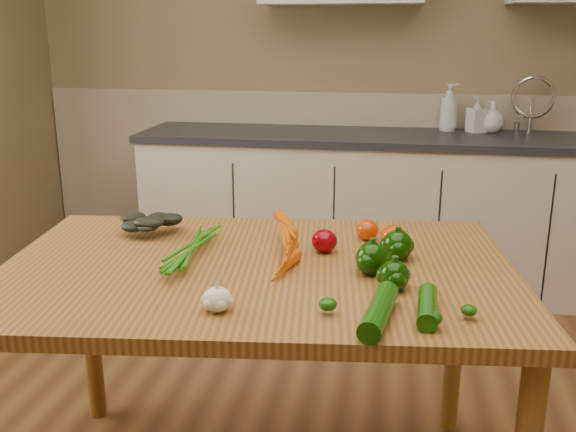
# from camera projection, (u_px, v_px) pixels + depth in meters

# --- Properties ---
(room) EXTENTS (4.04, 5.04, 2.64)m
(room) POSITION_uv_depth(u_px,v_px,m) (304.00, 119.00, 1.64)
(room) COLOR brown
(room) RESTS_ON ground
(counter_run) EXTENTS (2.84, 0.64, 1.14)m
(counter_run) POSITION_uv_depth(u_px,v_px,m) (389.00, 210.00, 3.73)
(counter_run) COLOR beige
(counter_run) RESTS_ON ground
(table) EXTENTS (1.60, 1.12, 0.80)m
(table) POSITION_uv_depth(u_px,v_px,m) (257.00, 293.00, 1.91)
(table) COLOR #A1672E
(table) RESTS_ON ground
(soap_bottle_a) EXTENTS (0.12, 0.12, 0.27)m
(soap_bottle_a) POSITION_uv_depth(u_px,v_px,m) (449.00, 107.00, 3.69)
(soap_bottle_a) COLOR silver
(soap_bottle_a) RESTS_ON counter_run
(soap_bottle_b) EXTENTS (0.12, 0.12, 0.20)m
(soap_bottle_b) POSITION_uv_depth(u_px,v_px,m) (477.00, 115.00, 3.64)
(soap_bottle_b) COLOR silver
(soap_bottle_b) RESTS_ON counter_run
(soap_bottle_c) EXTENTS (0.19, 0.19, 0.18)m
(soap_bottle_c) POSITION_uv_depth(u_px,v_px,m) (492.00, 117.00, 3.65)
(soap_bottle_c) COLOR silver
(soap_bottle_c) RESTS_ON counter_run
(carrot_bunch) EXTENTS (0.30, 0.24, 0.07)m
(carrot_bunch) POSITION_uv_depth(u_px,v_px,m) (256.00, 247.00, 1.92)
(carrot_bunch) COLOR #E15405
(carrot_bunch) RESTS_ON table
(leafy_greens) EXTENTS (0.21, 0.19, 0.11)m
(leafy_greens) POSITION_uv_depth(u_px,v_px,m) (147.00, 220.00, 2.13)
(leafy_greens) COLOR black
(leafy_greens) RESTS_ON table
(garlic_bulb) EXTENTS (0.07, 0.07, 0.06)m
(garlic_bulb) POSITION_uv_depth(u_px,v_px,m) (217.00, 299.00, 1.56)
(garlic_bulb) COLOR white
(garlic_bulb) RESTS_ON table
(pepper_a) EXTENTS (0.09, 0.09, 0.09)m
(pepper_a) POSITION_uv_depth(u_px,v_px,m) (372.00, 258.00, 1.80)
(pepper_a) COLOR black
(pepper_a) RESTS_ON table
(pepper_b) EXTENTS (0.09, 0.09, 0.09)m
(pepper_b) POSITION_uv_depth(u_px,v_px,m) (397.00, 245.00, 1.91)
(pepper_b) COLOR black
(pepper_b) RESTS_ON table
(pepper_c) EXTENTS (0.08, 0.08, 0.08)m
(pepper_c) POSITION_uv_depth(u_px,v_px,m) (394.00, 275.00, 1.69)
(pepper_c) COLOR black
(pepper_c) RESTS_ON table
(tomato_a) EXTENTS (0.08, 0.08, 0.07)m
(tomato_a) POSITION_uv_depth(u_px,v_px,m) (324.00, 241.00, 1.98)
(tomato_a) COLOR maroon
(tomato_a) RESTS_ON table
(tomato_b) EXTENTS (0.07, 0.07, 0.07)m
(tomato_b) POSITION_uv_depth(u_px,v_px,m) (367.00, 230.00, 2.10)
(tomato_b) COLOR #C83705
(tomato_b) RESTS_ON table
(tomato_c) EXTENTS (0.08, 0.08, 0.07)m
(tomato_c) POSITION_uv_depth(u_px,v_px,m) (393.00, 237.00, 2.02)
(tomato_c) COLOR #C83705
(tomato_c) RESTS_ON table
(zucchini_a) EXTENTS (0.06, 0.20, 0.05)m
(zucchini_a) POSITION_uv_depth(u_px,v_px,m) (427.00, 307.00, 1.54)
(zucchini_a) COLOR #104107
(zucchini_a) RESTS_ON table
(zucchini_b) EXTENTS (0.09, 0.25, 0.06)m
(zucchini_b) POSITION_uv_depth(u_px,v_px,m) (379.00, 311.00, 1.51)
(zucchini_b) COLOR #104107
(zucchini_b) RESTS_ON table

